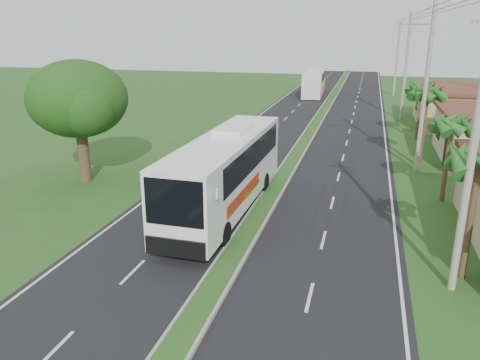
# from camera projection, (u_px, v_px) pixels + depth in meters

# --- Properties ---
(ground) EXTENTS (180.00, 180.00, 0.00)m
(ground) POSITION_uv_depth(u_px,v_px,m) (217.00, 284.00, 17.65)
(ground) COLOR #294E1C
(ground) RESTS_ON ground
(road_asphalt) EXTENTS (14.00, 160.00, 0.02)m
(road_asphalt) POSITION_uv_depth(u_px,v_px,m) (297.00, 155.00, 36.02)
(road_asphalt) COLOR black
(road_asphalt) RESTS_ON ground
(median_strip) EXTENTS (1.20, 160.00, 0.18)m
(median_strip) POSITION_uv_depth(u_px,v_px,m) (297.00, 153.00, 35.99)
(median_strip) COLOR gray
(median_strip) RESTS_ON ground
(lane_edge_left) EXTENTS (0.12, 160.00, 0.01)m
(lane_edge_left) POSITION_uv_depth(u_px,v_px,m) (214.00, 149.00, 37.70)
(lane_edge_left) COLOR silver
(lane_edge_left) RESTS_ON ground
(lane_edge_right) EXTENTS (0.12, 160.00, 0.01)m
(lane_edge_right) POSITION_uv_depth(u_px,v_px,m) (387.00, 161.00, 34.34)
(lane_edge_right) COLOR silver
(lane_edge_right) RESTS_ON ground
(shop_far) EXTENTS (8.60, 11.60, 3.82)m
(shop_far) POSITION_uv_depth(u_px,v_px,m) (461.00, 106.00, 46.62)
(shop_far) COLOR tan
(shop_far) RESTS_ON ground
(palm_verge_a) EXTENTS (2.40, 2.40, 5.45)m
(palm_verge_a) POSITION_uv_depth(u_px,v_px,m) (480.00, 160.00, 16.70)
(palm_verge_a) COLOR #473321
(palm_verge_a) RESTS_ON ground
(palm_verge_b) EXTENTS (2.40, 2.40, 5.05)m
(palm_verge_b) POSITION_uv_depth(u_px,v_px,m) (452.00, 124.00, 24.98)
(palm_verge_b) COLOR #473321
(palm_verge_b) RESTS_ON ground
(palm_verge_c) EXTENTS (2.40, 2.40, 5.85)m
(palm_verge_c) POSITION_uv_depth(u_px,v_px,m) (428.00, 93.00, 31.33)
(palm_verge_c) COLOR #473321
(palm_verge_c) RESTS_ON ground
(palm_verge_d) EXTENTS (2.40, 2.40, 5.25)m
(palm_verge_d) POSITION_uv_depth(u_px,v_px,m) (422.00, 87.00, 39.65)
(palm_verge_d) COLOR #473321
(palm_verge_d) RESTS_ON ground
(shade_tree) EXTENTS (6.30, 6.00, 7.54)m
(shade_tree) POSITION_uv_depth(u_px,v_px,m) (77.00, 101.00, 28.35)
(shade_tree) COLOR #473321
(shade_tree) RESTS_ON ground
(utility_pole_a) EXTENTS (1.60, 0.28, 11.00)m
(utility_pole_a) POSITION_uv_depth(u_px,v_px,m) (475.00, 139.00, 15.62)
(utility_pole_a) COLOR gray
(utility_pole_a) RESTS_ON ground
(utility_pole_b) EXTENTS (3.20, 0.28, 12.00)m
(utility_pole_b) POSITION_uv_depth(u_px,v_px,m) (426.00, 77.00, 30.15)
(utility_pole_b) COLOR gray
(utility_pole_b) RESTS_ON ground
(utility_pole_c) EXTENTS (1.60, 0.28, 11.00)m
(utility_pole_c) POSITION_uv_depth(u_px,v_px,m) (406.00, 65.00, 48.69)
(utility_pole_c) COLOR gray
(utility_pole_c) RESTS_ON ground
(utility_pole_d) EXTENTS (1.60, 0.28, 10.50)m
(utility_pole_d) POSITION_uv_depth(u_px,v_px,m) (397.00, 57.00, 67.14)
(utility_pole_d) COLOR gray
(utility_pole_d) RESTS_ON ground
(coach_bus_main) EXTENTS (2.98, 13.19, 4.25)m
(coach_bus_main) POSITION_uv_depth(u_px,v_px,m) (226.00, 168.00, 24.27)
(coach_bus_main) COLOR white
(coach_bus_main) RESTS_ON ground
(coach_bus_far) EXTENTS (3.12, 12.04, 3.48)m
(coach_bus_far) POSITION_uv_depth(u_px,v_px,m) (314.00, 82.00, 68.30)
(coach_bus_far) COLOR white
(coach_bus_far) RESTS_ON ground
(motorcyclist) EXTENTS (1.61, 0.64, 2.44)m
(motorcyclist) POSITION_uv_depth(u_px,v_px,m) (231.00, 185.00, 25.95)
(motorcyclist) COLOR black
(motorcyclist) RESTS_ON ground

